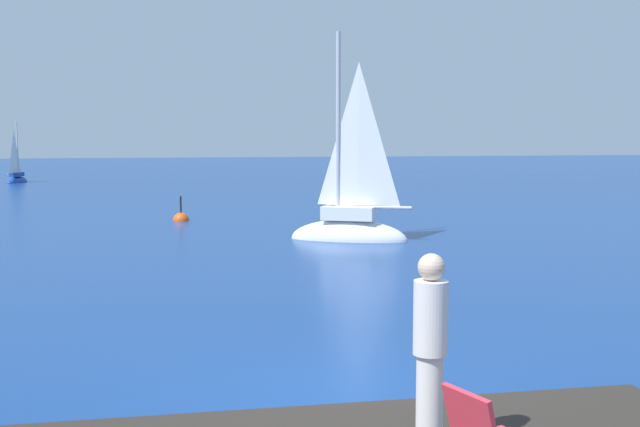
# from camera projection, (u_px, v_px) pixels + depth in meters

# --- Properties ---
(ground_plane) EXTENTS (160.00, 160.00, 0.00)m
(ground_plane) POSITION_uv_depth(u_px,v_px,m) (331.00, 398.00, 9.77)
(ground_plane) COLOR navy
(sailboat_near) EXTENTS (3.60, 2.40, 6.50)m
(sailboat_near) POSITION_uv_depth(u_px,v_px,m) (349.00, 228.00, 23.48)
(sailboat_near) COLOR white
(sailboat_near) RESTS_ON ground
(sailboat_far) EXTENTS (1.27, 2.17, 3.92)m
(sailboat_far) POSITION_uv_depth(u_px,v_px,m) (17.00, 179.00, 48.01)
(sailboat_far) COLOR #193D99
(sailboat_far) RESTS_ON ground
(person_standing) EXTENTS (0.28, 0.28, 1.62)m
(person_standing) POSITION_uv_depth(u_px,v_px,m) (430.00, 346.00, 6.56)
(person_standing) COLOR white
(person_standing) RESTS_ON shore_ledge
(marker_buoy) EXTENTS (0.56, 0.56, 1.13)m
(marker_buoy) POSITION_uv_depth(u_px,v_px,m) (181.00, 220.00, 28.39)
(marker_buoy) COLOR #EA5114
(marker_buoy) RESTS_ON ground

